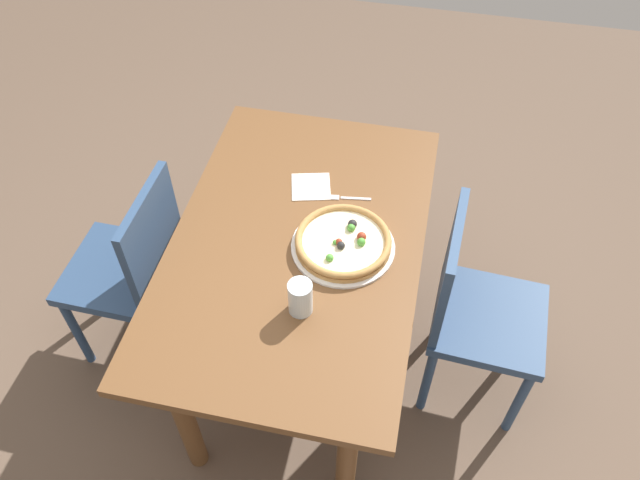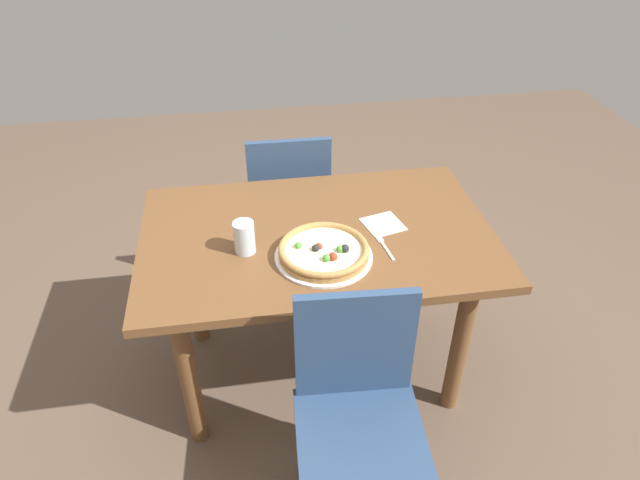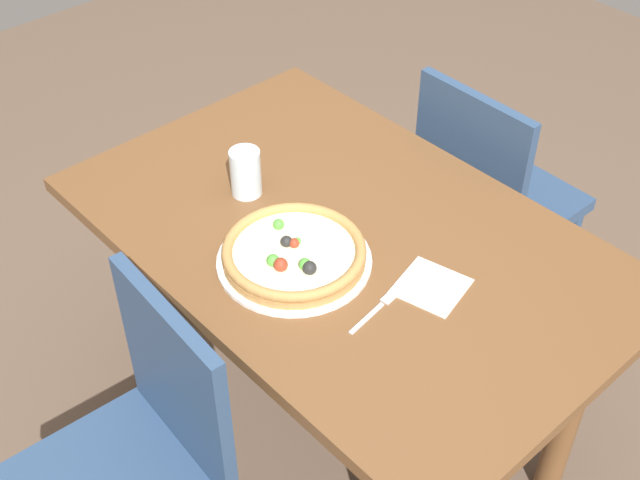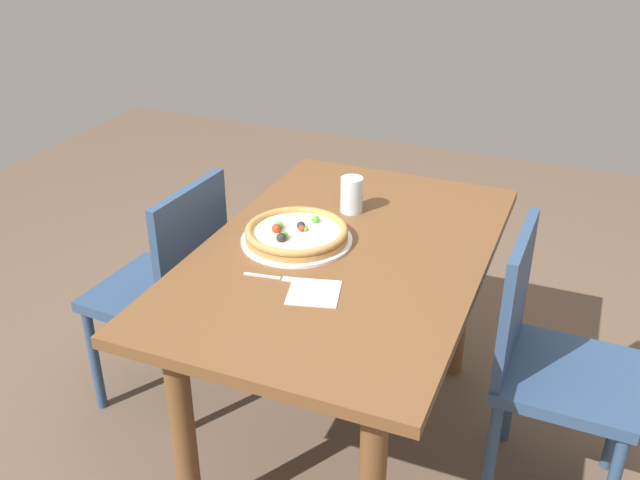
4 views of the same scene
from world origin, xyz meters
name	(u,v)px [view 2 (image 2 of 4)]	position (x,y,z in m)	size (l,w,h in m)	color
ground_plane	(317,367)	(0.00, 0.00, 0.00)	(6.00, 6.00, 0.00)	brown
dining_table	(317,256)	(0.00, 0.00, 0.64)	(1.33, 0.85, 0.75)	brown
chair_near	(358,413)	(0.03, -0.64, 0.49)	(0.42, 0.42, 0.89)	navy
chair_far	(289,203)	(-0.05, 0.64, 0.49)	(0.41, 0.41, 0.89)	navy
plate	(323,256)	(0.00, -0.16, 0.76)	(0.35, 0.35, 0.01)	white
pizza	(323,251)	(0.00, -0.16, 0.78)	(0.32, 0.32, 0.05)	#B78447
fork	(383,245)	(0.23, -0.12, 0.75)	(0.04, 0.17, 0.00)	silver
drinking_glass	(244,237)	(-0.27, -0.08, 0.81)	(0.08, 0.08, 0.12)	silver
napkin	(383,224)	(0.26, 0.01, 0.75)	(0.14, 0.14, 0.00)	white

